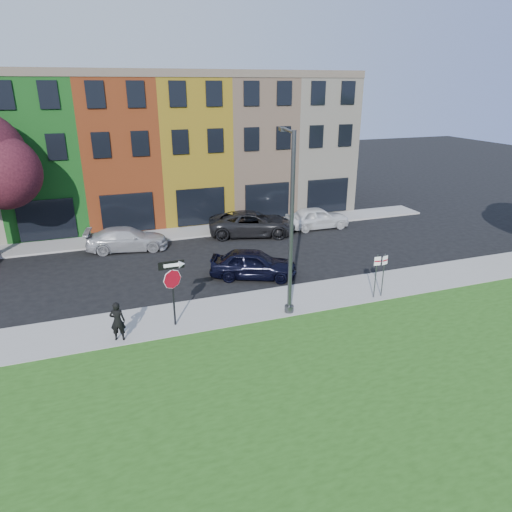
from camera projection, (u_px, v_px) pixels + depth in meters
name	position (u px, v px, depth m)	size (l,w,h in m)	color
ground	(294.00, 337.00, 18.40)	(120.00, 120.00, 0.00)	black
sidewalk_near	(306.00, 298.00, 21.65)	(40.00, 3.00, 0.12)	gray
sidewalk_far	(162.00, 235.00, 30.67)	(40.00, 2.40, 0.12)	gray
rowhouse_block	(151.00, 149.00, 34.53)	(30.00, 10.12, 10.00)	beige
stop_sign	(172.00, 280.00, 18.41)	(1.05, 0.11, 2.87)	black
man	(118.00, 321.00, 17.75)	(0.67, 0.53, 1.63)	black
sedan_near	(253.00, 264.00, 23.87)	(4.86, 3.48, 1.54)	black
parked_car_silver	(127.00, 239.00, 27.89)	(5.08, 2.61, 1.41)	#A09FA4
parked_car_dark	(252.00, 223.00, 30.64)	(6.29, 4.11, 1.61)	black
parked_car_white	(317.00, 218.00, 32.10)	(4.56, 1.93, 1.54)	silver
street_lamp	(290.00, 225.00, 19.03)	(0.75, 2.56, 7.81)	#414345
parking_sign_a	(376.00, 271.00, 21.11)	(0.32, 0.09, 2.15)	#414345
parking_sign_b	(384.00, 270.00, 21.24)	(0.32, 0.12, 2.14)	#414345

